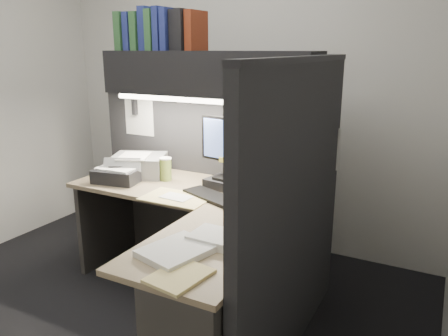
{
  "coord_description": "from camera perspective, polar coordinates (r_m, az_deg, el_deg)",
  "views": [
    {
      "loc": [
        1.65,
        -1.89,
        1.67
      ],
      "look_at": [
        0.38,
        0.51,
        0.92
      ],
      "focal_mm": 35.0,
      "sensor_mm": 36.0,
      "label": 1
    }
  ],
  "objects": [
    {
      "name": "floor",
      "position": [
        3.01,
        -11.65,
        -18.56
      ],
      "size": [
        3.5,
        3.5,
        0.0
      ],
      "primitive_type": "plane",
      "color": "black",
      "rests_on": "ground"
    },
    {
      "name": "wall_back",
      "position": [
        3.78,
        1.93,
        10.57
      ],
      "size": [
        3.5,
        0.04,
        2.7
      ],
      "primitive_type": "cube",
      "color": "silver",
      "rests_on": "floor"
    },
    {
      "name": "partition_back",
      "position": [
        3.37,
        -1.96,
        0.46
      ],
      "size": [
        1.9,
        0.06,
        1.6
      ],
      "primitive_type": "cube",
      "color": "black",
      "rests_on": "floor"
    },
    {
      "name": "partition_right",
      "position": [
        2.34,
        9.25,
        -6.54
      ],
      "size": [
        0.06,
        1.5,
        1.6
      ],
      "primitive_type": "cube",
      "color": "black",
      "rests_on": "floor"
    },
    {
      "name": "desk",
      "position": [
        2.56,
        -4.63,
        -13.2
      ],
      "size": [
        1.7,
        1.53,
        0.73
      ],
      "color": "#998461",
      "rests_on": "floor"
    },
    {
      "name": "overhead_shelf",
      "position": [
        3.05,
        -2.21,
        12.25
      ],
      "size": [
        1.55,
        0.34,
        0.3
      ],
      "primitive_type": "cube",
      "color": "black",
      "rests_on": "partition_back"
    },
    {
      "name": "task_light_tube",
      "position": [
        2.95,
        -3.55,
        8.8
      ],
      "size": [
        1.32,
        0.04,
        0.04
      ],
      "primitive_type": "cylinder",
      "rotation": [
        0.0,
        1.57,
        0.0
      ],
      "color": "white",
      "rests_on": "overhead_shelf"
    },
    {
      "name": "monitor",
      "position": [
        2.96,
        0.75,
        0.89
      ],
      "size": [
        0.46,
        0.25,
        0.49
      ],
      "rotation": [
        0.0,
        0.0,
        -0.16
      ],
      "color": "black",
      "rests_on": "desk"
    },
    {
      "name": "keyboard",
      "position": [
        2.82,
        -1.52,
        -3.78
      ],
      "size": [
        0.47,
        0.3,
        0.02
      ],
      "primitive_type": "cube",
      "rotation": [
        0.0,
        0.0,
        -0.37
      ],
      "color": "black",
      "rests_on": "desk"
    },
    {
      "name": "mousepad",
      "position": [
        2.61,
        5.44,
        -5.62
      ],
      "size": [
        0.29,
        0.27,
        0.0
      ],
      "primitive_type": "cube",
      "rotation": [
        0.0,
        0.0,
        -0.24
      ],
      "color": "navy",
      "rests_on": "desk"
    },
    {
      "name": "mouse",
      "position": [
        2.62,
        5.37,
        -5.07
      ],
      "size": [
        0.07,
        0.1,
        0.04
      ],
      "primitive_type": "ellipsoid",
      "rotation": [
        0.0,
        0.0,
        0.17
      ],
      "color": "black",
      "rests_on": "mousepad"
    },
    {
      "name": "telephone",
      "position": [
        2.89,
        4.89,
        -2.58
      ],
      "size": [
        0.32,
        0.32,
        0.1
      ],
      "primitive_type": "cube",
      "rotation": [
        0.0,
        0.0,
        -0.42
      ],
      "color": "#B3AD8A",
      "rests_on": "desk"
    },
    {
      "name": "coffee_cup",
      "position": [
        3.21,
        -7.64,
        -0.22
      ],
      "size": [
        0.09,
        0.09,
        0.16
      ],
      "primitive_type": "cylinder",
      "rotation": [
        0.0,
        0.0,
        -0.04
      ],
      "color": "#A9BA4A",
      "rests_on": "desk"
    },
    {
      "name": "printer",
      "position": [
        3.38,
        -11.07,
        0.34
      ],
      "size": [
        0.48,
        0.45,
        0.15
      ],
      "primitive_type": "cube",
      "rotation": [
        0.0,
        0.0,
        0.41
      ],
      "color": "gray",
      "rests_on": "desk"
    },
    {
      "name": "notebook_stack",
      "position": [
        3.26,
        -13.53,
        -0.85
      ],
      "size": [
        0.36,
        0.32,
        0.1
      ],
      "primitive_type": "cube",
      "rotation": [
        0.0,
        0.0,
        0.17
      ],
      "color": "black",
      "rests_on": "desk"
    },
    {
      "name": "open_folder",
      "position": [
        2.84,
        -6.26,
        -3.89
      ],
      "size": [
        0.44,
        0.29,
        0.01
      ],
      "primitive_type": "cube",
      "rotation": [
        0.0,
        0.0,
        0.02
      ],
      "color": "#DECA7D",
      "rests_on": "desk"
    },
    {
      "name": "paper_stack_a",
      "position": [
        2.21,
        -1.19,
        -9.09
      ],
      "size": [
        0.24,
        0.2,
        0.04
      ],
      "primitive_type": "cube",
      "rotation": [
        0.0,
        0.0,
        -0.01
      ],
      "color": "white",
      "rests_on": "desk"
    },
    {
      "name": "paper_stack_b",
      "position": [
        2.1,
        -6.15,
        -10.69
      ],
      "size": [
        0.33,
        0.38,
        0.03
      ],
      "primitive_type": "cube",
      "rotation": [
        0.0,
        0.0,
        -0.26
      ],
      "color": "white",
      "rests_on": "desk"
    },
    {
      "name": "manila_stack",
      "position": [
        1.91,
        -5.84,
        -13.85
      ],
      "size": [
        0.24,
        0.28,
        0.01
      ],
      "primitive_type": "cube",
      "rotation": [
        0.0,
        0.0,
        -0.15
      ],
      "color": "#DECA7D",
      "rests_on": "desk"
    },
    {
      "name": "binder_row",
      "position": [
        3.26,
        -8.41,
        17.36
      ],
      "size": [
        0.65,
        0.26,
        0.3
      ],
      "color": "#29522B",
      "rests_on": "overhead_shelf"
    },
    {
      "name": "pinned_papers",
      "position": [
        2.81,
        1.2,
        2.79
      ],
      "size": [
        1.76,
        1.31,
        0.51
      ],
      "color": "white",
      "rests_on": "partition_back"
    }
  ]
}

